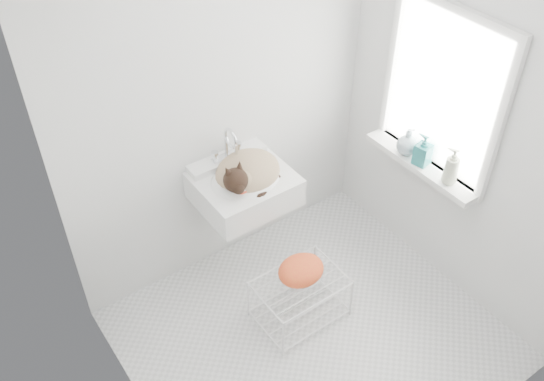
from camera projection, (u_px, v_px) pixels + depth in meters
floor at (312, 336)px, 3.88m from camera, size 2.20×2.00×0.02m
back_wall at (221, 104)px, 3.69m from camera, size 2.20×0.02×2.50m
right_wall at (468, 121)px, 3.55m from camera, size 0.02×2.00×2.50m
left_wall at (124, 285)px, 2.59m from camera, size 0.02×2.00×2.50m
window_glass at (444, 92)px, 3.60m from camera, size 0.01×0.80×1.00m
window_frame at (442, 93)px, 3.60m from camera, size 0.04×0.90×1.10m
windowsill at (421, 165)px, 3.91m from camera, size 0.16×0.88×0.04m
sink at (244, 177)px, 3.78m from camera, size 0.60×0.52×0.24m
faucet at (227, 145)px, 3.80m from camera, size 0.22×0.15×0.22m
cat at (247, 173)px, 3.75m from camera, size 0.49×0.43×0.29m
wire_rack at (300, 300)px, 3.92m from camera, size 0.56×0.39×0.33m
towel at (301, 274)px, 3.81m from camera, size 0.32×0.23×0.13m
bottle_a at (448, 182)px, 3.74m from camera, size 0.11×0.11×0.21m
bottle_b at (421, 163)px, 3.89m from camera, size 0.11×0.12×0.21m
bottle_c at (406, 153)px, 3.98m from camera, size 0.19×0.19×0.18m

